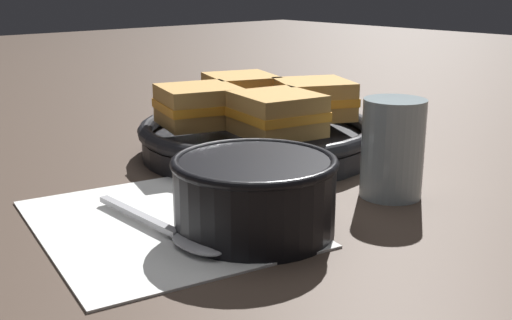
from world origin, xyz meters
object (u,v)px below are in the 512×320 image
(soup_bowl, at_px, (255,190))
(sandwich_far_right, at_px, (313,99))
(sandwich_near_right, at_px, (199,106))
(skillet, at_px, (257,137))
(drinking_glass, at_px, (393,148))
(sandwich_near_left, at_px, (241,92))
(sandwich_far_left, at_px, (277,114))
(spoon, at_px, (179,235))

(soup_bowl, xyz_separation_m, sandwich_far_right, (-0.16, 0.24, 0.03))
(sandwich_near_right, xyz_separation_m, sandwich_far_right, (0.06, 0.13, 0.00))
(sandwich_near_right, bearing_deg, soup_bowl, -25.39)
(skillet, relative_size, drinking_glass, 3.95)
(skillet, xyz_separation_m, drinking_glass, (0.21, -0.01, 0.03))
(sandwich_near_left, distance_m, sandwich_far_left, 0.15)
(sandwich_near_right, distance_m, drinking_glass, 0.24)
(spoon, height_order, sandwich_far_left, sandwich_far_left)
(spoon, height_order, sandwich_far_right, sandwich_far_right)
(sandwich_near_right, xyz_separation_m, sandwich_far_left, (0.10, 0.04, 0.00))
(soup_bowl, relative_size, sandwich_near_right, 1.28)
(sandwich_near_right, xyz_separation_m, drinking_glass, (0.23, 0.06, -0.02))
(sandwich_near_left, height_order, sandwich_far_left, same)
(spoon, distance_m, drinking_glass, 0.23)
(soup_bowl, xyz_separation_m, sandwich_near_left, (-0.25, 0.20, 0.03))
(sandwich_near_left, distance_m, sandwich_far_right, 0.10)
(spoon, bearing_deg, skillet, 124.80)
(soup_bowl, bearing_deg, spoon, -108.00)
(sandwich_far_right, bearing_deg, sandwich_near_right, -114.36)
(sandwich_near_left, height_order, sandwich_far_right, same)
(spoon, height_order, skillet, skillet)
(sandwich_far_left, distance_m, drinking_glass, 0.14)
(sandwich_near_left, xyz_separation_m, sandwich_far_right, (0.10, 0.04, 0.00))
(skillet, bearing_deg, spoon, -54.22)
(soup_bowl, height_order, sandwich_near_left, sandwich_near_left)
(sandwich_near_left, height_order, drinking_glass, drinking_glass)
(sandwich_far_right, bearing_deg, soup_bowl, -56.28)
(spoon, relative_size, sandwich_near_right, 1.60)
(sandwich_far_left, relative_size, drinking_glass, 1.06)
(skillet, xyz_separation_m, sandwich_near_left, (-0.06, 0.03, 0.04))
(soup_bowl, relative_size, skillet, 0.36)
(soup_bowl, distance_m, spoon, 0.07)
(sandwich_near_right, bearing_deg, sandwich_far_right, 65.64)
(skillet, xyz_separation_m, sandwich_near_right, (-0.03, -0.07, 0.04))
(skillet, distance_m, sandwich_near_left, 0.08)
(sandwich_far_left, bearing_deg, sandwich_near_right, -159.36)
(sandwich_near_left, height_order, sandwich_near_right, same)
(sandwich_near_left, bearing_deg, soup_bowl, -38.18)
(sandwich_far_left, bearing_deg, soup_bowl, -49.04)
(soup_bowl, relative_size, sandwich_near_left, 1.25)
(sandwich_far_right, bearing_deg, drinking_glass, -22.11)
(sandwich_near_left, bearing_deg, sandwich_far_left, -24.36)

